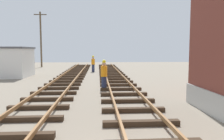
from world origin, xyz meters
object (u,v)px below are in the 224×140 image
(control_hut, at_px, (13,62))
(track_worker_foreground, at_px, (93,64))
(parked_car_silver, at_px, (7,62))
(track_worker_distant, at_px, (104,75))
(utility_pole_far, at_px, (41,38))

(control_hut, height_order, track_worker_foreground, control_hut)
(parked_car_silver, bearing_deg, track_worker_foreground, -21.91)
(control_hut, relative_size, track_worker_distant, 2.03)
(parked_car_silver, relative_size, track_worker_foreground, 2.25)
(control_hut, bearing_deg, parked_car_silver, 115.70)
(utility_pole_far, height_order, track_worker_foreground, utility_pole_far)
(parked_car_silver, relative_size, utility_pole_far, 0.53)
(parked_car_silver, xyz_separation_m, utility_pole_far, (3.74, 2.90, 3.28))
(control_hut, distance_m, track_worker_distant, 10.94)
(track_worker_distant, bearing_deg, track_worker_foreground, 94.61)
(utility_pole_far, xyz_separation_m, track_worker_distant, (8.61, -18.89, -3.25))
(parked_car_silver, xyz_separation_m, track_worker_distant, (12.35, -15.99, 0.03))
(control_hut, bearing_deg, track_worker_foreground, 29.63)
(control_hut, height_order, track_worker_distant, control_hut)
(control_hut, height_order, utility_pole_far, utility_pole_far)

